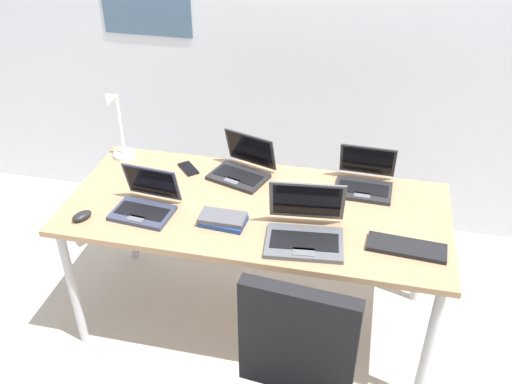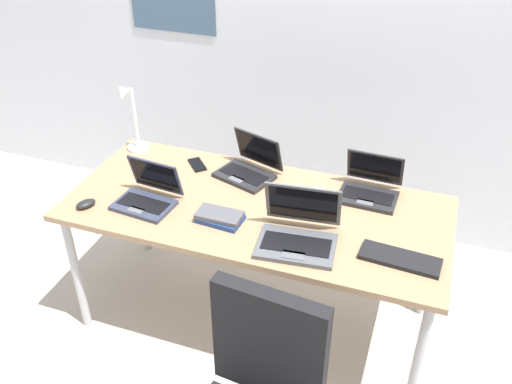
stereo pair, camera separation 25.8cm
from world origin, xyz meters
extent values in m
plane|color=#B7AD9E|center=(0.00, 0.00, 0.00)|extent=(12.00, 12.00, 0.00)
cube|color=silver|center=(0.00, 1.10, 1.30)|extent=(6.00, 0.12, 2.60)
cube|color=#9E7A56|center=(0.00, 0.00, 0.72)|extent=(1.80, 0.80, 0.03)
cylinder|color=#B2B5BA|center=(-0.84, -0.34, 0.35)|extent=(0.04, 0.04, 0.71)
cylinder|color=#B2B5BA|center=(0.84, -0.34, 0.35)|extent=(0.04, 0.04, 0.71)
cylinder|color=#B2B5BA|center=(-0.84, 0.34, 0.35)|extent=(0.04, 0.04, 0.71)
cylinder|color=#B2B5BA|center=(0.84, 0.34, 0.35)|extent=(0.04, 0.04, 0.71)
cylinder|color=white|center=(-0.80, 0.31, 0.75)|extent=(0.12, 0.12, 0.02)
cylinder|color=white|center=(-0.80, 0.31, 0.93)|extent=(0.02, 0.02, 0.34)
cylinder|color=white|center=(-0.80, 0.27, 1.10)|extent=(0.01, 0.08, 0.01)
cone|color=white|center=(-0.80, 0.23, 1.10)|extent=(0.07, 0.09, 0.09)
cube|color=#232326|center=(-0.14, 0.22, 0.75)|extent=(0.32, 0.27, 0.02)
cube|color=black|center=(-0.14, 0.22, 0.76)|extent=(0.27, 0.18, 0.00)
cube|color=#595B60|center=(-0.16, 0.16, 0.76)|extent=(0.09, 0.06, 0.00)
cube|color=#232326|center=(-0.10, 0.33, 0.85)|extent=(0.28, 0.14, 0.19)
cube|color=black|center=(-0.10, 0.33, 0.85)|extent=(0.25, 0.12, 0.16)
cube|color=#232326|center=(0.49, 0.23, 0.75)|extent=(0.28, 0.20, 0.02)
cube|color=black|center=(0.49, 0.23, 0.76)|extent=(0.24, 0.11, 0.00)
cube|color=#595B60|center=(0.48, 0.17, 0.76)|extent=(0.08, 0.04, 0.00)
cube|color=#232326|center=(0.49, 0.36, 0.85)|extent=(0.28, 0.08, 0.18)
cube|color=black|center=(0.49, 0.35, 0.85)|extent=(0.25, 0.06, 0.15)
cube|color=#515459|center=(0.26, -0.24, 0.75)|extent=(0.35, 0.26, 0.02)
cube|color=black|center=(0.26, -0.24, 0.76)|extent=(0.30, 0.15, 0.00)
cube|color=#595B60|center=(0.27, -0.31, 0.76)|extent=(0.10, 0.06, 0.00)
cube|color=#515459|center=(0.25, -0.09, 0.87)|extent=(0.34, 0.11, 0.22)
cube|color=black|center=(0.25, -0.10, 0.87)|extent=(0.30, 0.09, 0.18)
cube|color=#33384C|center=(-0.50, -0.18, 0.75)|extent=(0.29, 0.21, 0.02)
cube|color=black|center=(-0.50, -0.18, 0.76)|extent=(0.25, 0.12, 0.00)
cube|color=#595B60|center=(-0.50, -0.24, 0.76)|extent=(0.08, 0.05, 0.00)
cube|color=#33384C|center=(-0.48, -0.07, 0.85)|extent=(0.27, 0.08, 0.18)
cube|color=black|center=(-0.48, -0.07, 0.85)|extent=(0.25, 0.07, 0.15)
cube|color=black|center=(0.69, -0.17, 0.75)|extent=(0.34, 0.14, 0.02)
ellipsoid|color=black|center=(-0.75, -0.27, 0.76)|extent=(0.10, 0.11, 0.03)
cube|color=black|center=(-0.42, 0.25, 0.74)|extent=(0.14, 0.14, 0.01)
cube|color=navy|center=(-0.11, -0.16, 0.75)|extent=(0.21, 0.14, 0.02)
cube|color=#4C4C51|center=(-0.12, -0.17, 0.77)|extent=(0.21, 0.11, 0.02)
cylinder|color=white|center=(0.28, 0.09, 0.78)|extent=(0.08, 0.08, 0.09)
torus|color=white|center=(0.33, 0.09, 0.79)|extent=(0.05, 0.01, 0.05)
cube|color=black|center=(0.32, -0.77, 0.73)|extent=(0.42, 0.10, 0.48)
camera|label=1|loc=(0.47, -2.10, 2.25)|focal=39.14mm
camera|label=2|loc=(0.72, -2.03, 2.25)|focal=39.14mm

